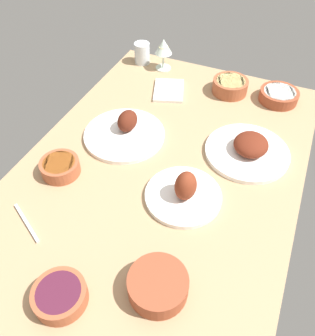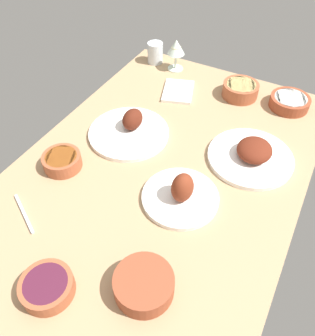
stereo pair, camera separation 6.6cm
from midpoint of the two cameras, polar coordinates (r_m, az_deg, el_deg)
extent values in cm
cube|color=tan|center=(115.16, -1.64, -1.42)|extent=(140.00, 90.00, 4.00)
cylinder|color=white|center=(106.19, 2.48, -4.67)|extent=(23.59, 23.59, 1.60)
ellipsoid|color=maroon|center=(101.80, 2.82, -3.02)|extent=(7.75, 6.50, 9.79)
cylinder|color=white|center=(122.32, 13.05, 2.54)|extent=(28.89, 28.89, 1.60)
ellipsoid|color=#602314|center=(120.28, 13.65, 3.76)|extent=(12.54, 11.67, 5.76)
cylinder|color=white|center=(126.78, -6.97, 5.43)|extent=(29.24, 29.24, 1.60)
ellipsoid|color=#511E11|center=(126.06, -6.49, 7.70)|extent=(9.05, 6.68, 7.40)
cylinder|color=#A35133|center=(117.25, -17.32, 0.10)|extent=(12.67, 12.67, 4.76)
cylinder|color=brown|center=(115.96, -17.52, 0.74)|extent=(10.39, 10.39, 1.00)
cylinder|color=brown|center=(149.62, 18.15, 11.22)|extent=(15.41, 15.41, 4.51)
cylinder|color=white|center=(148.67, 18.30, 11.76)|extent=(12.64, 12.64, 1.00)
cylinder|color=#A35133|center=(149.49, 10.60, 13.09)|extent=(14.50, 14.50, 5.72)
cylinder|color=#D6BC70|center=(148.23, 10.73, 13.84)|extent=(11.89, 11.89, 1.00)
cylinder|color=#A35133|center=(92.26, -17.88, -19.49)|extent=(13.23, 13.23, 4.52)
cylinder|color=#4C192D|center=(90.72, -18.14, -19.03)|extent=(10.85, 10.85, 1.00)
cylinder|color=brown|center=(88.76, -2.18, -18.86)|extent=(15.02, 15.02, 5.72)
cylinder|color=#9E3314|center=(86.62, -2.22, -18.21)|extent=(12.31, 12.31, 1.00)
cylinder|color=silver|center=(164.50, -0.24, 16.16)|extent=(7.00, 7.00, 0.50)
cylinder|color=silver|center=(162.63, -0.24, 17.30)|extent=(1.00, 1.00, 7.00)
cone|color=silver|center=(159.44, -0.25, 19.41)|extent=(7.60, 7.60, 6.50)
cylinder|color=beige|center=(160.11, -0.25, 18.95)|extent=(4.18, 4.18, 2.80)
cylinder|color=silver|center=(167.29, -3.74, 18.36)|extent=(7.06, 7.06, 9.36)
cube|color=white|center=(148.56, 0.57, 12.64)|extent=(19.23, 16.71, 1.20)
cube|color=silver|center=(108.77, -22.45, -8.39)|extent=(8.55, 14.47, 0.80)
camera|label=1|loc=(0.03, -91.68, -1.78)|focal=36.96mm
camera|label=2|loc=(0.03, 88.32, 1.78)|focal=36.96mm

